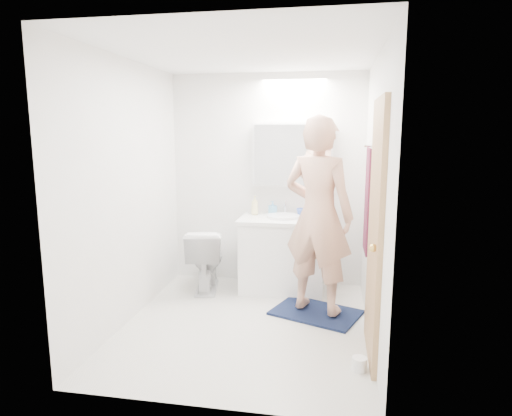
% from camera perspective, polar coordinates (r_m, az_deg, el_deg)
% --- Properties ---
extents(floor, '(2.50, 2.50, 0.00)m').
position_cam_1_polar(floor, '(4.18, -1.32, -14.92)').
color(floor, silver).
rests_on(floor, ground).
extents(ceiling, '(2.50, 2.50, 0.00)m').
position_cam_1_polar(ceiling, '(3.85, -1.47, 19.59)').
color(ceiling, white).
rests_on(ceiling, floor).
extents(wall_back, '(2.50, 0.00, 2.50)m').
position_cam_1_polar(wall_back, '(5.05, 1.42, 3.60)').
color(wall_back, white).
rests_on(wall_back, floor).
extents(wall_front, '(2.50, 0.00, 2.50)m').
position_cam_1_polar(wall_front, '(2.64, -6.77, -2.25)').
color(wall_front, white).
rests_on(wall_front, floor).
extents(wall_left, '(0.00, 2.50, 2.50)m').
position_cam_1_polar(wall_left, '(4.19, -16.32, 1.92)').
color(wall_left, white).
rests_on(wall_left, floor).
extents(wall_right, '(0.00, 2.50, 2.50)m').
position_cam_1_polar(wall_right, '(3.77, 15.22, 1.13)').
color(wall_right, white).
rests_on(wall_right, floor).
extents(vanity_cabinet, '(0.90, 0.55, 0.78)m').
position_cam_1_polar(vanity_cabinet, '(4.90, 3.46, -6.27)').
color(vanity_cabinet, white).
rests_on(vanity_cabinet, floor).
extents(countertop, '(0.95, 0.58, 0.04)m').
position_cam_1_polar(countertop, '(4.81, 3.52, -1.56)').
color(countertop, white).
rests_on(countertop, vanity_cabinet).
extents(sink_basin, '(0.36, 0.36, 0.03)m').
position_cam_1_polar(sink_basin, '(4.83, 3.56, -1.09)').
color(sink_basin, silver).
rests_on(sink_basin, countertop).
extents(faucet, '(0.02, 0.02, 0.16)m').
position_cam_1_polar(faucet, '(5.00, 3.82, 0.05)').
color(faucet, white).
rests_on(faucet, countertop).
extents(medicine_cabinet, '(0.88, 0.14, 0.70)m').
position_cam_1_polar(medicine_cabinet, '(4.92, 4.79, 6.91)').
color(medicine_cabinet, white).
rests_on(medicine_cabinet, wall_back).
extents(mirror_panel, '(0.84, 0.01, 0.66)m').
position_cam_1_polar(mirror_panel, '(4.84, 4.70, 6.87)').
color(mirror_panel, silver).
rests_on(mirror_panel, medicine_cabinet).
extents(toilet, '(0.51, 0.75, 0.70)m').
position_cam_1_polar(toilet, '(4.97, -6.55, -6.54)').
color(toilet, white).
rests_on(toilet, floor).
extents(bath_rug, '(0.95, 0.80, 0.02)m').
position_cam_1_polar(bath_rug, '(4.44, 7.79, -13.30)').
color(bath_rug, '#121939').
rests_on(bath_rug, floor).
extents(person, '(0.79, 0.66, 1.86)m').
position_cam_1_polar(person, '(4.15, 8.09, -0.97)').
color(person, tan).
rests_on(person, bath_rug).
extents(door, '(0.04, 0.80, 2.00)m').
position_cam_1_polar(door, '(3.46, 15.25, -2.99)').
color(door, tan).
rests_on(door, wall_right).
extents(door_knob, '(0.06, 0.06, 0.06)m').
position_cam_1_polar(door_knob, '(3.18, 14.96, -5.04)').
color(door_knob, gold).
rests_on(door_knob, door).
extents(towel, '(0.02, 0.42, 1.00)m').
position_cam_1_polar(towel, '(4.33, 14.24, 0.92)').
color(towel, '#19133E').
rests_on(towel, wall_right).
extents(towel_hook, '(0.07, 0.02, 0.02)m').
position_cam_1_polar(towel_hook, '(4.28, 14.36, 7.81)').
color(towel_hook, silver).
rests_on(towel_hook, wall_right).
extents(soap_bottle_a, '(0.12, 0.12, 0.22)m').
position_cam_1_polar(soap_bottle_a, '(4.98, -0.16, 0.36)').
color(soap_bottle_a, beige).
rests_on(soap_bottle_a, countertop).
extents(soap_bottle_b, '(0.10, 0.10, 0.16)m').
position_cam_1_polar(soap_bottle_b, '(4.98, 2.18, 0.02)').
color(soap_bottle_b, '#62A8D3').
rests_on(soap_bottle_b, countertop).
extents(toothbrush_cup, '(0.11, 0.11, 0.09)m').
position_cam_1_polar(toothbrush_cup, '(4.93, 5.80, -0.54)').
color(toothbrush_cup, '#3F5FBF').
rests_on(toothbrush_cup, countertop).
extents(toilet_paper_roll, '(0.11, 0.11, 0.10)m').
position_cam_1_polar(toilet_paper_roll, '(3.54, 13.27, -19.11)').
color(toilet_paper_roll, white).
rests_on(toilet_paper_roll, floor).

